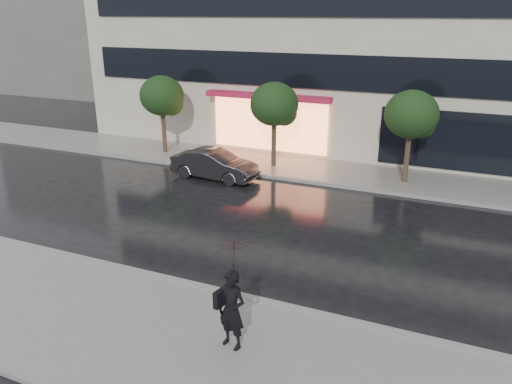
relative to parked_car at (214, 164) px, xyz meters
The scene contains 11 objects.
ground 8.91m from the parked_car, 57.36° to the right, with size 120.00×120.00×0.00m, color black.
sidewalk_near 11.77m from the parked_car, 65.93° to the right, with size 60.00×4.50×0.12m, color slate.
sidewalk_far 5.57m from the parked_car, 29.99° to the left, with size 60.00×3.50×0.12m, color slate.
curb_near 9.76m from the parked_car, 60.53° to the right, with size 60.00×0.25×0.14m, color gray.
curb_far 4.93m from the parked_car, 11.97° to the left, with size 60.00×0.25×0.14m, color gray.
bg_building_left 30.17m from the parked_car, 141.41° to the left, with size 14.00×10.00×12.00m, color #59544F.
tree_far_west 5.37m from the parked_car, 148.43° to the left, with size 2.20×2.20×3.99m.
tree_mid_west 3.89m from the parked_car, 53.94° to the left, with size 2.20×2.20×3.99m.
tree_mid_east 8.57m from the parked_car, 17.97° to the left, with size 2.20×2.20×3.99m.
parked_car is the anchor object (origin of this frame).
pedestrian_with_umbrella 12.04m from the parked_car, 60.24° to the right, with size 1.21×1.23×2.56m.
Camera 1 is at (5.17, -10.99, 6.95)m, focal length 35.00 mm.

